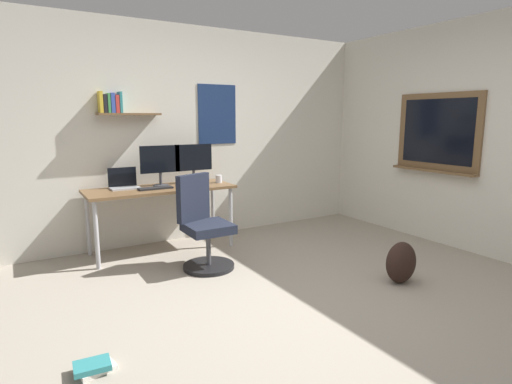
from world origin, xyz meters
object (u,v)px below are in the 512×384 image
object	(u,v)px
keyboard	(155,188)
computer_mouse	(180,185)
book_stack_on_floor	(94,367)
desk	(161,193)
laptop	(124,183)
monitor_secondary	(194,161)
backpack	(401,263)
office_chair	(204,228)
coffee_mug	(219,179)
monitor_primary	(160,163)

from	to	relation	value
keyboard	computer_mouse	size ratio (longest dim) A/B	3.56
keyboard	book_stack_on_floor	distance (m)	2.34
computer_mouse	desk	bearing A→B (deg)	158.56
laptop	monitor_secondary	bearing A→B (deg)	-3.39
backpack	office_chair	bearing A→B (deg)	136.70
computer_mouse	coffee_mug	world-z (taller)	coffee_mug
coffee_mug	book_stack_on_floor	xyz separation A→B (m)	(-1.83, -2.03, -0.75)
laptop	coffee_mug	distance (m)	1.10
backpack	keyboard	bearing A→B (deg)	130.11
monitor_primary	computer_mouse	size ratio (longest dim) A/B	4.46
desk	backpack	distance (m)	2.64
computer_mouse	office_chair	bearing A→B (deg)	-90.59
office_chair	computer_mouse	world-z (taller)	office_chair
backpack	coffee_mug	bearing A→B (deg)	113.25
keyboard	coffee_mug	distance (m)	0.80
computer_mouse	book_stack_on_floor	distance (m)	2.48
office_chair	computer_mouse	xyz separation A→B (m)	(0.01, 0.67, 0.35)
computer_mouse	book_stack_on_floor	size ratio (longest dim) A/B	0.41
computer_mouse	coffee_mug	size ratio (longest dim) A/B	1.13
keyboard	book_stack_on_floor	bearing A→B (deg)	-117.45
desk	laptop	distance (m)	0.41
monitor_secondary	book_stack_on_floor	world-z (taller)	monitor_secondary
coffee_mug	backpack	world-z (taller)	coffee_mug
keyboard	monitor_secondary	bearing A→B (deg)	18.62
coffee_mug	book_stack_on_floor	size ratio (longest dim) A/B	0.37
desk	book_stack_on_floor	xyz separation A→B (m)	(-1.11, -2.06, -0.63)
monitor_secondary	coffee_mug	bearing A→B (deg)	-25.71
backpack	book_stack_on_floor	world-z (taller)	backpack
office_chair	book_stack_on_floor	bearing A→B (deg)	-134.72
laptop	computer_mouse	distance (m)	0.61
desk	office_chair	world-z (taller)	office_chair
monitor_primary	office_chair	bearing A→B (deg)	-79.88
office_chair	laptop	xyz separation A→B (m)	(-0.56, 0.89, 0.38)
monitor_primary	keyboard	bearing A→B (deg)	-124.41
backpack	book_stack_on_floor	bearing A→B (deg)	179.98
monitor_primary	coffee_mug	distance (m)	0.72
coffee_mug	keyboard	bearing A→B (deg)	-176.41
laptop	computer_mouse	xyz separation A→B (m)	(0.57, -0.23, -0.04)
coffee_mug	laptop	bearing A→B (deg)	170.72
laptop	coffee_mug	bearing A→B (deg)	-9.28
computer_mouse	coffee_mug	xyz separation A→B (m)	(0.52, 0.05, 0.03)
monitor_primary	monitor_secondary	xyz separation A→B (m)	(0.41, 0.00, 0.00)
keyboard	backpack	distance (m)	2.65
computer_mouse	backpack	world-z (taller)	computer_mouse
desk	monitor_primary	bearing A→B (deg)	67.93
coffee_mug	desk	bearing A→B (deg)	177.76
monitor_secondary	book_stack_on_floor	bearing A→B (deg)	-125.82
coffee_mug	book_stack_on_floor	world-z (taller)	coffee_mug
desk	monitor_primary	world-z (taller)	monitor_primary
desk	backpack	xyz separation A→B (m)	(1.59, -2.06, -0.47)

